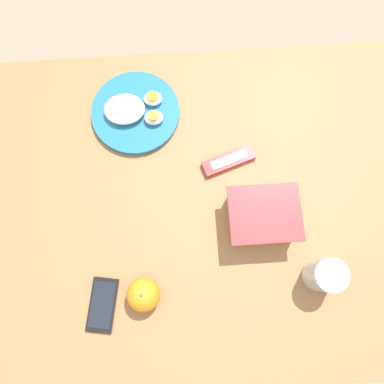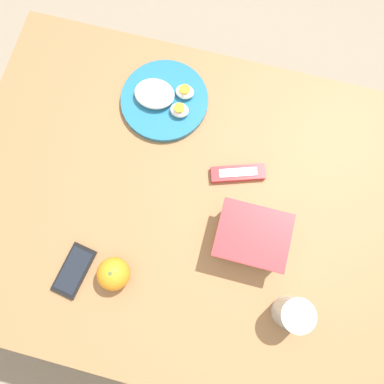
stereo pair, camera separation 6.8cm
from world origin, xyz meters
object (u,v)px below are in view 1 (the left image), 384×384
Objects in this scene: candy_bar at (229,161)px; drinking_glass at (324,275)px; cell_phone at (102,305)px; orange_fruit at (143,295)px; food_container at (261,217)px; rice_plate at (135,112)px.

drinking_glass reaches higher than candy_bar.
cell_phone is 1.30× the size of drinking_glass.
drinking_glass is at bearing -177.66° from orange_fruit.
food_container reaches higher than orange_fruit.
rice_plate is at bearing -32.17° from candy_bar.
cell_phone is at bearing 3.79° from drinking_glass.
candy_bar is 1.40× the size of drinking_glass.
drinking_glass reaches higher than orange_fruit.
cell_phone is at bearing 9.66° from orange_fruit.
candy_bar is 0.49m from cell_phone.
food_container is 2.12× the size of orange_fruit.
food_container is at bearing -150.68° from orange_fruit.
food_container is 1.16× the size of candy_bar.
orange_fruit is at bearing 29.32° from food_container.
cell_phone is (0.11, 0.02, -0.03)m from orange_fruit.
cell_phone is 0.54m from drinking_glass.
candy_bar is at bearing 147.83° from rice_plate.
candy_bar is at bearing -57.78° from drinking_glass.
orange_fruit is 0.76× the size of drinking_glass.
candy_bar is (0.07, -0.16, -0.03)m from food_container.
candy_bar is 0.37m from drinking_glass.
drinking_glass is (-0.54, -0.04, 0.05)m from cell_phone.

